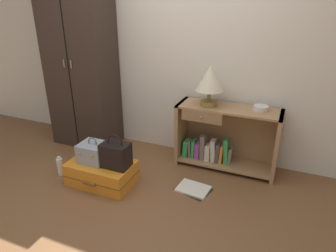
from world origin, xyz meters
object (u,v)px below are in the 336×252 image
object	(u,v)px
bookshelf	(223,138)
table_lamp	(210,80)
bottle	(60,166)
open_book_on_floor	(193,189)
wardrobe	(81,60)
handbag	(116,155)
train_case	(94,152)
bowl	(261,108)
suitcase_large	(102,173)

from	to	relation	value
bookshelf	table_lamp	distance (m)	0.68
bottle	open_book_on_floor	xyz separation A→B (m)	(1.42, 0.28, -0.09)
wardrobe	handbag	xyz separation A→B (m)	(0.91, -0.77, -0.71)
handbag	train_case	bearing A→B (deg)	179.17
wardrobe	open_book_on_floor	bearing A→B (deg)	-17.97
bowl	train_case	distance (m)	1.75
bookshelf	handbag	distance (m)	1.19
suitcase_large	train_case	bearing A→B (deg)	171.90
open_book_on_floor	train_case	bearing A→B (deg)	-166.73
bookshelf	suitcase_large	world-z (taller)	bookshelf
bookshelf	open_book_on_floor	world-z (taller)	bookshelf
bottle	bookshelf	bearing A→B (deg)	29.18
handbag	table_lamp	bearing A→B (deg)	48.21
open_book_on_floor	suitcase_large	bearing A→B (deg)	-164.85
table_lamp	train_case	size ratio (longest dim) A/B	1.60
wardrobe	bowl	world-z (taller)	wardrobe
open_book_on_floor	bottle	bearing A→B (deg)	-168.69
train_case	handbag	size ratio (longest dim) A/B	0.78
table_lamp	suitcase_large	bearing A→B (deg)	-138.09
wardrobe	bookshelf	distance (m)	1.92
wardrobe	bookshelf	xyz separation A→B (m)	(1.77, 0.05, -0.73)
table_lamp	bowl	distance (m)	0.59
train_case	bottle	bearing A→B (deg)	-173.38
bottle	open_book_on_floor	bearing A→B (deg)	11.31
wardrobe	train_case	world-z (taller)	wardrobe
wardrobe	suitcase_large	bearing A→B (deg)	-46.82
wardrobe	train_case	distance (m)	1.24
bookshelf	train_case	xyz separation A→B (m)	(-1.13, -0.82, -0.01)
bookshelf	bowl	distance (m)	0.54
suitcase_large	bottle	size ratio (longest dim) A/B	3.12
bookshelf	train_case	size ratio (longest dim) A/B	4.04
wardrobe	bowl	bearing A→B (deg)	1.90
bottle	wardrobe	bearing A→B (deg)	105.27
suitcase_large	bowl	bearing A→B (deg)	31.11
bowl	bottle	xyz separation A→B (m)	(-1.91, -0.88, -0.64)
wardrobe	bowl	distance (m)	2.16
bowl	bottle	bearing A→B (deg)	-155.16
open_book_on_floor	bookshelf	bearing A→B (deg)	76.81
bookshelf	bowl	xyz separation A→B (m)	(0.36, 0.02, 0.40)
train_case	bottle	size ratio (longest dim) A/B	1.27
train_case	bottle	xyz separation A→B (m)	(-0.42, -0.05, -0.23)
wardrobe	bowl	size ratio (longest dim) A/B	14.33
bowl	handbag	distance (m)	1.53
bookshelf	suitcase_large	bearing A→B (deg)	-141.56
open_book_on_floor	wardrobe	bearing A→B (deg)	162.03
bottle	handbag	bearing A→B (deg)	3.77
train_case	suitcase_large	bearing A→B (deg)	-8.10
wardrobe	suitcase_large	world-z (taller)	wardrobe
table_lamp	suitcase_large	world-z (taller)	table_lamp
table_lamp	handbag	xyz separation A→B (m)	(-0.70, -0.78, -0.63)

